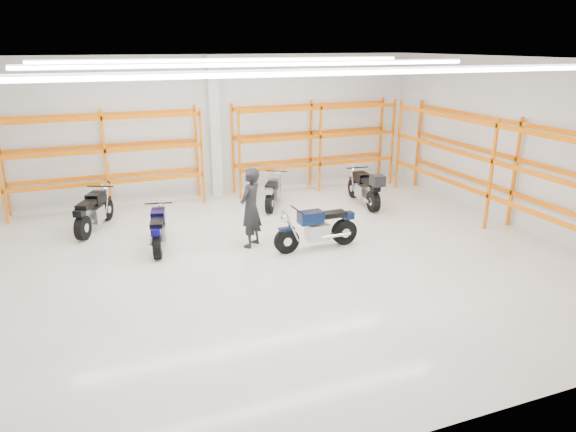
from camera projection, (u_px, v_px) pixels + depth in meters
name	position (u px, v px, depth m)	size (l,w,h in m)	color
ground	(275.00, 260.00, 12.02)	(14.00, 14.00, 0.00)	beige
room_shell	(274.00, 119.00, 10.99)	(14.02, 12.02, 4.51)	silver
motorcycle_main	(320.00, 229.00, 12.58)	(2.20, 0.73, 1.08)	black
motorcycle_back_a	(93.00, 213.00, 13.75)	(1.11, 2.08, 1.09)	black
motorcycle_back_b	(158.00, 230.00, 12.56)	(0.78, 2.04, 1.01)	black
motorcycle_back_c	(273.00, 192.00, 15.79)	(1.14, 1.87, 1.01)	black
motorcycle_back_d	(366.00, 189.00, 15.81)	(0.73, 2.30, 1.18)	black
standing_man	(251.00, 208.00, 12.55)	(0.73, 0.48, 2.00)	black
structural_column	(214.00, 128.00, 16.45)	(0.32, 0.32, 4.50)	white
pallet_racking_back_left	(105.00, 151.00, 15.15)	(5.67, 0.87, 3.00)	#FF6900
pallet_racking_back_right	(315.00, 137.00, 17.44)	(5.67, 0.87, 3.00)	#FF6900
pallet_racking_side	(505.00, 163.00, 13.62)	(0.87, 9.07, 3.00)	#FF6900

